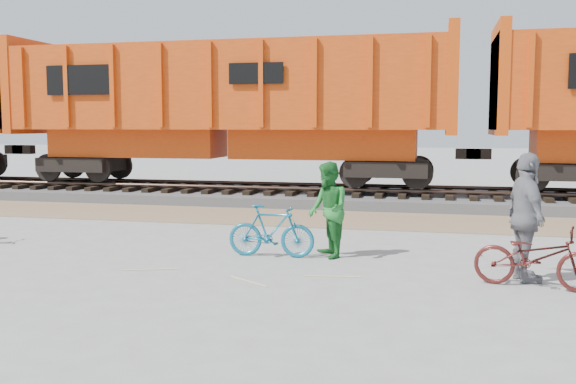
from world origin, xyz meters
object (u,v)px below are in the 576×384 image
hopper_car_center (227,105)px  bicycle_maroon (536,257)px  bicycle_teal (271,231)px  person_man (328,210)px  person_woman (526,217)px

hopper_car_center → bicycle_maroon: bearing=-50.5°
hopper_car_center → bicycle_teal: size_ratio=8.90×
hopper_car_center → person_man: hopper_car_center is taller
hopper_car_center → bicycle_maroon: size_ratio=8.03×
bicycle_maroon → hopper_car_center: bearing=52.9°
bicycle_teal → person_woman: person_woman is taller
bicycle_teal → person_woman: bearing=-103.5°
hopper_car_center → person_woman: 12.26m
hopper_car_center → person_woman: hopper_car_center is taller
person_man → person_woman: 3.39m
person_man → person_woman: size_ratio=0.88×
hopper_car_center → bicycle_maroon: hopper_car_center is taller
bicycle_maroon → person_man: 3.65m
person_man → bicycle_maroon: bearing=38.9°
person_man → hopper_car_center: bearing=-177.4°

